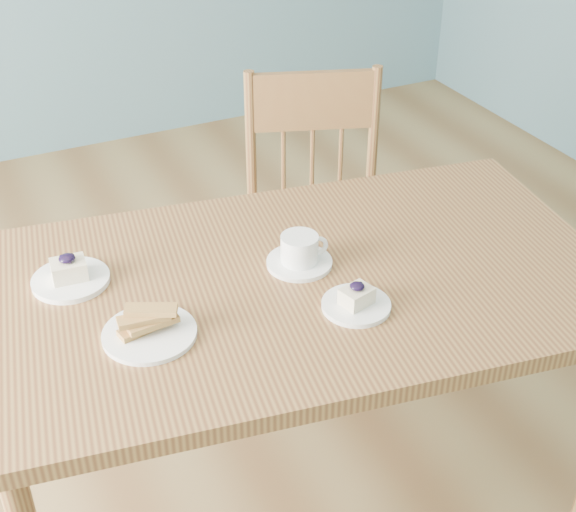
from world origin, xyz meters
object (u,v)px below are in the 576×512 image
at_px(cheesecake_plate_far, 70,275).
at_px(coffee_cup, 300,253).
at_px(cheesecake_plate_near, 356,301).
at_px(biscotti_plate, 149,328).
at_px(dining_chair, 317,225).
at_px(dining_table, 301,303).

distance_m(cheesecake_plate_far, coffee_cup, 0.54).
relative_size(cheesecake_plate_near, biscotti_plate, 0.77).
bearing_deg(dining_chair, dining_table, -101.49).
distance_m(dining_table, cheesecake_plate_far, 0.54).
bearing_deg(dining_table, cheesecake_plate_near, -62.35).
height_order(dining_chair, coffee_cup, dining_chair).
height_order(dining_table, coffee_cup, coffee_cup).
height_order(dining_chair, cheesecake_plate_far, dining_chair).
xyz_separation_m(dining_table, coffee_cup, (0.02, 0.05, 0.11)).
relative_size(dining_table, cheesecake_plate_near, 10.26).
distance_m(cheesecake_plate_near, biscotti_plate, 0.45).
bearing_deg(coffee_cup, dining_chair, 68.93).
bearing_deg(coffee_cup, cheesecake_plate_far, 172.74).
height_order(coffee_cup, biscotti_plate, coffee_cup).
height_order(dining_table, cheesecake_plate_near, cheesecake_plate_near).
relative_size(dining_chair, cheesecake_plate_far, 5.47).
relative_size(dining_table, dining_chair, 1.62).
bearing_deg(cheesecake_plate_far, cheesecake_plate_near, -34.05).
relative_size(dining_chair, coffee_cup, 6.21).
distance_m(dining_table, biscotti_plate, 0.40).
bearing_deg(biscotti_plate, cheesecake_plate_far, 111.43).
relative_size(coffee_cup, biscotti_plate, 0.79).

